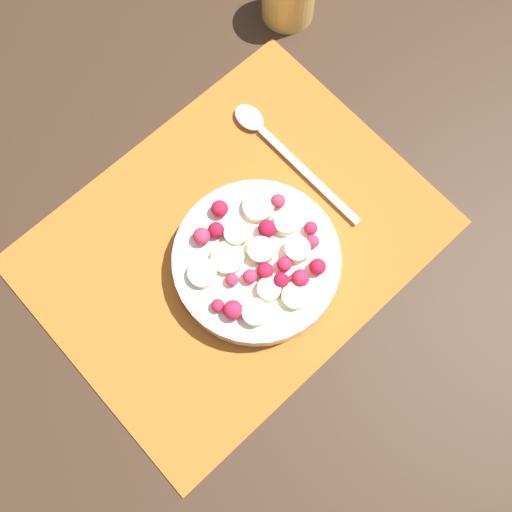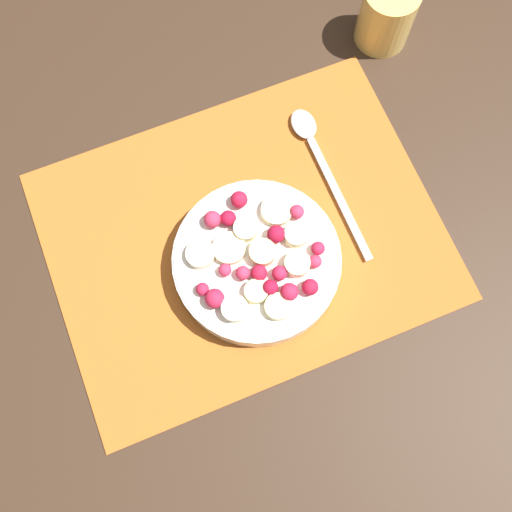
{
  "view_description": "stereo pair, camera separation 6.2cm",
  "coord_description": "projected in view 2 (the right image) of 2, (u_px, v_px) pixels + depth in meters",
  "views": [
    {
      "loc": [
        0.12,
        0.17,
        0.65
      ],
      "look_at": [
        0.0,
        0.04,
        0.05
      ],
      "focal_mm": 40.0,
      "sensor_mm": 36.0,
      "label": 1
    },
    {
      "loc": [
        0.07,
        0.2,
        0.65
      ],
      "look_at": [
        0.0,
        0.04,
        0.05
      ],
      "focal_mm": 40.0,
      "sensor_mm": 36.0,
      "label": 2
    }
  ],
  "objects": [
    {
      "name": "spoon",
      "position": [
        316.0,
        151.0,
        0.7
      ],
      "size": [
        0.03,
        0.21,
        0.01
      ],
      "rotation": [
        0.0,
        0.0,
        4.72
      ],
      "color": "silver",
      "rests_on": "placemat"
    },
    {
      "name": "drinking_glass",
      "position": [
        386.0,
        16.0,
        0.72
      ],
      "size": [
        0.07,
        0.07,
        0.08
      ],
      "color": "#F4CC66",
      "rests_on": "ground_plane"
    },
    {
      "name": "fruit_bowl",
      "position": [
        256.0,
        261.0,
        0.64
      ],
      "size": [
        0.19,
        0.19,
        0.06
      ],
      "color": "white",
      "rests_on": "placemat"
    },
    {
      "name": "ground_plane",
      "position": [
        244.0,
        236.0,
        0.68
      ],
      "size": [
        3.0,
        3.0,
        0.0
      ],
      "primitive_type": "plane",
      "color": "#382619"
    },
    {
      "name": "placemat",
      "position": [
        244.0,
        235.0,
        0.68
      ],
      "size": [
        0.45,
        0.35,
        0.01
      ],
      "color": "#B26023",
      "rests_on": "ground_plane"
    }
  ]
}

